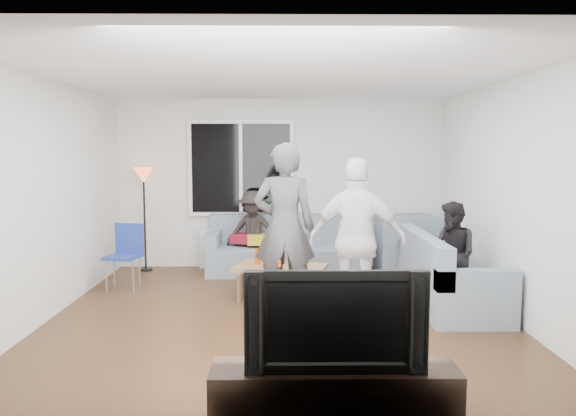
{
  "coord_description": "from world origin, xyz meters",
  "views": [
    {
      "loc": [
        0.03,
        -6.02,
        1.85
      ],
      "look_at": [
        0.1,
        0.6,
        1.15
      ],
      "focal_mm": 35.26,
      "sensor_mm": 36.0,
      "label": 1
    }
  ],
  "objects_px": {
    "player_left": "(284,227)",
    "spectator_back": "(253,232)",
    "coffee_table": "(280,281)",
    "player_right": "(357,240)",
    "sofa_back_section": "(285,245)",
    "side_chair": "(123,258)",
    "television": "(335,317)",
    "sofa_right_section": "(450,270)",
    "spectator_right": "(453,254)",
    "floor_lamp": "(145,220)",
    "tv_console": "(334,399)"
  },
  "relations": [
    {
      "from": "player_left",
      "to": "spectator_back",
      "type": "distance_m",
      "value": 2.06
    },
    {
      "from": "coffee_table",
      "to": "player_right",
      "type": "distance_m",
      "value": 1.44
    },
    {
      "from": "sofa_back_section",
      "to": "side_chair",
      "type": "bearing_deg",
      "value": -154.75
    },
    {
      "from": "coffee_table",
      "to": "television",
      "type": "xyz_separation_m",
      "value": [
        0.36,
        -3.38,
        0.57
      ]
    },
    {
      "from": "coffee_table",
      "to": "player_left",
      "type": "xyz_separation_m",
      "value": [
        0.05,
        -0.56,
        0.76
      ]
    },
    {
      "from": "sofa_right_section",
      "to": "player_left",
      "type": "distance_m",
      "value": 2.04
    },
    {
      "from": "sofa_back_section",
      "to": "player_left",
      "type": "xyz_separation_m",
      "value": [
        -0.02,
        -1.95,
        0.53
      ]
    },
    {
      "from": "player_left",
      "to": "spectator_back",
      "type": "height_order",
      "value": "player_left"
    },
    {
      "from": "player_left",
      "to": "spectator_right",
      "type": "relative_size",
      "value": 1.55
    },
    {
      "from": "floor_lamp",
      "to": "sofa_right_section",
      "type": "bearing_deg",
      "value": -25.72
    },
    {
      "from": "television",
      "to": "spectator_back",
      "type": "bearing_deg",
      "value": 99.14
    },
    {
      "from": "player_left",
      "to": "floor_lamp",
      "type": "bearing_deg",
      "value": -43.66
    },
    {
      "from": "floor_lamp",
      "to": "player_left",
      "type": "height_order",
      "value": "player_left"
    },
    {
      "from": "sofa_back_section",
      "to": "spectator_right",
      "type": "relative_size",
      "value": 1.86
    },
    {
      "from": "coffee_table",
      "to": "spectator_back",
      "type": "height_order",
      "value": "spectator_back"
    },
    {
      "from": "side_chair",
      "to": "television",
      "type": "xyz_separation_m",
      "value": [
        2.41,
        -3.77,
        0.34
      ]
    },
    {
      "from": "coffee_table",
      "to": "tv_console",
      "type": "relative_size",
      "value": 0.69
    },
    {
      "from": "floor_lamp",
      "to": "tv_console",
      "type": "height_order",
      "value": "floor_lamp"
    },
    {
      "from": "tv_console",
      "to": "floor_lamp",
      "type": "bearing_deg",
      "value": 115.9
    },
    {
      "from": "coffee_table",
      "to": "floor_lamp",
      "type": "bearing_deg",
      "value": 142.29
    },
    {
      "from": "side_chair",
      "to": "player_left",
      "type": "relative_size",
      "value": 0.45
    },
    {
      "from": "player_left",
      "to": "spectator_back",
      "type": "bearing_deg",
      "value": -74.84
    },
    {
      "from": "spectator_back",
      "to": "side_chair",
      "type": "bearing_deg",
      "value": -136.21
    },
    {
      "from": "coffee_table",
      "to": "player_right",
      "type": "height_order",
      "value": "player_right"
    },
    {
      "from": "sofa_right_section",
      "to": "player_right",
      "type": "height_order",
      "value": "player_right"
    },
    {
      "from": "spectator_right",
      "to": "tv_console",
      "type": "relative_size",
      "value": 0.77
    },
    {
      "from": "floor_lamp",
      "to": "player_right",
      "type": "distance_m",
      "value": 3.86
    },
    {
      "from": "sofa_back_section",
      "to": "sofa_right_section",
      "type": "relative_size",
      "value": 1.15
    },
    {
      "from": "sofa_back_section",
      "to": "side_chair",
      "type": "relative_size",
      "value": 2.67
    },
    {
      "from": "side_chair",
      "to": "sofa_right_section",
      "type": "bearing_deg",
      "value": 3.17
    },
    {
      "from": "coffee_table",
      "to": "player_left",
      "type": "relative_size",
      "value": 0.57
    },
    {
      "from": "television",
      "to": "player_right",
      "type": "bearing_deg",
      "value": 79.04
    },
    {
      "from": "sofa_back_section",
      "to": "floor_lamp",
      "type": "relative_size",
      "value": 1.47
    },
    {
      "from": "coffee_table",
      "to": "spectator_back",
      "type": "distance_m",
      "value": 1.53
    },
    {
      "from": "coffee_table",
      "to": "tv_console",
      "type": "distance_m",
      "value": 3.4
    },
    {
      "from": "tv_console",
      "to": "player_left",
      "type": "bearing_deg",
      "value": 96.25
    },
    {
      "from": "sofa_right_section",
      "to": "spectator_back",
      "type": "distance_m",
      "value": 3.02
    },
    {
      "from": "side_chair",
      "to": "player_left",
      "type": "height_order",
      "value": "player_left"
    },
    {
      "from": "player_left",
      "to": "player_right",
      "type": "relative_size",
      "value": 1.09
    },
    {
      "from": "tv_console",
      "to": "television",
      "type": "relative_size",
      "value": 1.4
    },
    {
      "from": "sofa_right_section",
      "to": "player_left",
      "type": "bearing_deg",
      "value": 95.63
    },
    {
      "from": "sofa_back_section",
      "to": "player_right",
      "type": "height_order",
      "value": "player_right"
    },
    {
      "from": "player_right",
      "to": "spectator_right",
      "type": "relative_size",
      "value": 1.42
    },
    {
      "from": "player_right",
      "to": "tv_console",
      "type": "bearing_deg",
      "value": 90.58
    },
    {
      "from": "sofa_right_section",
      "to": "side_chair",
      "type": "distance_m",
      "value": 4.14
    },
    {
      "from": "spectator_right",
      "to": "tv_console",
      "type": "distance_m",
      "value": 3.41
    },
    {
      "from": "floor_lamp",
      "to": "spectator_right",
      "type": "distance_m",
      "value": 4.55
    },
    {
      "from": "spectator_back",
      "to": "television",
      "type": "distance_m",
      "value": 4.86
    },
    {
      "from": "spectator_right",
      "to": "spectator_back",
      "type": "xyz_separation_m",
      "value": [
        -2.43,
        1.85,
        -0.0
      ]
    },
    {
      "from": "sofa_right_section",
      "to": "floor_lamp",
      "type": "relative_size",
      "value": 1.28
    }
  ]
}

